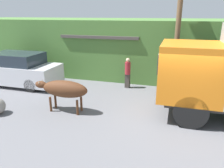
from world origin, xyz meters
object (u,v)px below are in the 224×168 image
object	(u,v)px
brown_cow	(64,89)
pedestrian_on_hill	(128,71)
parked_suv	(16,70)
utility_pole	(178,32)

from	to	relation	value
brown_cow	pedestrian_on_hill	world-z (taller)	pedestrian_on_hill
brown_cow	parked_suv	size ratio (longest dim) A/B	0.47
utility_pole	brown_cow	bearing A→B (deg)	-136.81
parked_suv	brown_cow	bearing A→B (deg)	-25.28
brown_cow	utility_pole	xyz separation A→B (m)	(4.02, 3.77, 1.94)
pedestrian_on_hill	utility_pole	distance (m)	3.03
pedestrian_on_hill	parked_suv	bearing A→B (deg)	22.66
parked_suv	utility_pole	bearing A→B (deg)	14.40
parked_suv	pedestrian_on_hill	distance (m)	5.96
brown_cow	parked_suv	xyz separation A→B (m)	(-4.10, 2.34, -0.09)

